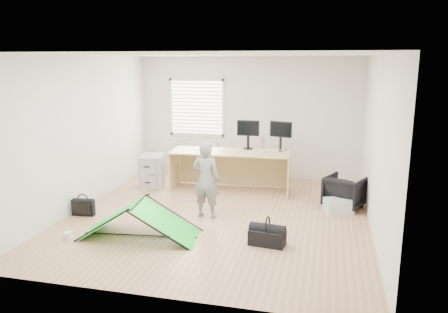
% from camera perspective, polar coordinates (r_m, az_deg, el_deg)
% --- Properties ---
extents(ground, '(5.50, 5.50, 0.00)m').
position_cam_1_polar(ground, '(7.60, -0.71, -7.65)').
color(ground, tan).
rests_on(ground, ground).
extents(back_wall, '(5.00, 0.02, 2.70)m').
position_cam_1_polar(back_wall, '(9.90, 3.19, 5.13)').
color(back_wall, silver).
rests_on(back_wall, ground).
extents(window, '(1.20, 0.06, 1.20)m').
position_cam_1_polar(window, '(10.12, -3.57, 6.42)').
color(window, silver).
rests_on(window, back_wall).
extents(radiator, '(1.00, 0.12, 0.60)m').
position_cam_1_polar(radiator, '(10.26, -3.55, 0.28)').
color(radiator, silver).
rests_on(radiator, back_wall).
extents(desk, '(2.44, 0.89, 0.82)m').
position_cam_1_polar(desk, '(8.86, 0.80, -1.93)').
color(desk, tan).
rests_on(desk, ground).
extents(filing_cabinet, '(0.57, 0.67, 0.68)m').
position_cam_1_polar(filing_cabinet, '(9.26, -9.28, -1.89)').
color(filing_cabinet, '#A1A4A6').
rests_on(filing_cabinet, ground).
extents(monitor_left, '(0.46, 0.11, 0.44)m').
position_cam_1_polar(monitor_left, '(8.99, 3.18, 2.36)').
color(monitor_left, black).
rests_on(monitor_left, desk).
extents(monitor_right, '(0.47, 0.21, 0.44)m').
position_cam_1_polar(monitor_right, '(8.89, 7.41, 2.17)').
color(monitor_right, black).
rests_on(monitor_right, desk).
extents(keyboard, '(0.48, 0.22, 0.02)m').
position_cam_1_polar(keyboard, '(8.92, 6.40, 0.86)').
color(keyboard, beige).
rests_on(keyboard, desk).
extents(thermos, '(0.08, 0.08, 0.27)m').
position_cam_1_polar(thermos, '(8.96, 5.05, 1.77)').
color(thermos, '#AB5F6D').
rests_on(thermos, desk).
extents(office_chair, '(0.84, 0.85, 0.59)m').
position_cam_1_polar(office_chair, '(8.18, 15.49, -4.48)').
color(office_chair, black).
rests_on(office_chair, ground).
extents(person, '(0.51, 0.36, 1.31)m').
position_cam_1_polar(person, '(7.33, -2.35, -3.04)').
color(person, gray).
rests_on(person, ground).
extents(kite, '(1.83, 0.98, 0.54)m').
position_cam_1_polar(kite, '(6.76, -10.96, -8.05)').
color(kite, '#14DB2C').
rests_on(kite, ground).
extents(storage_crate, '(0.54, 0.46, 0.25)m').
position_cam_1_polar(storage_crate, '(7.91, 14.72, -6.28)').
color(storage_crate, silver).
rests_on(storage_crate, ground).
extents(tote_bag, '(0.37, 0.19, 0.42)m').
position_cam_1_polar(tote_bag, '(10.63, -9.15, -0.75)').
color(tote_bag, '#1D8D69').
rests_on(tote_bag, ground).
extents(laptop_bag, '(0.39, 0.15, 0.29)m').
position_cam_1_polar(laptop_bag, '(7.92, -17.90, -6.33)').
color(laptop_bag, black).
rests_on(laptop_bag, ground).
extents(white_box, '(0.11, 0.11, 0.10)m').
position_cam_1_polar(white_box, '(7.02, -19.74, -9.70)').
color(white_box, silver).
rests_on(white_box, ground).
extents(duffel_bag, '(0.54, 0.33, 0.23)m').
position_cam_1_polar(duffel_bag, '(6.43, 5.67, -10.47)').
color(duffel_bag, black).
rests_on(duffel_bag, ground).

